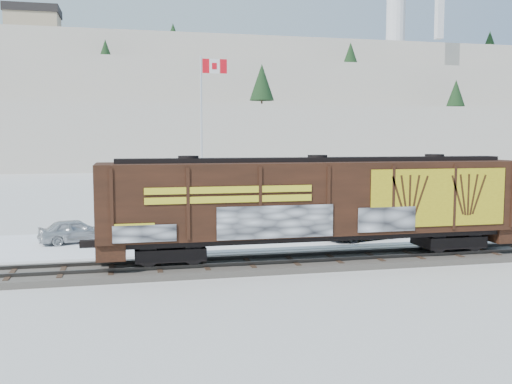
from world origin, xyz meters
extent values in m
plane|color=white|center=(0.00, 0.00, 0.00)|extent=(500.00, 500.00, 0.00)
cube|color=#59544C|center=(0.00, 0.00, 0.14)|extent=(50.00, 3.40, 0.28)
cube|color=#33302D|center=(0.00, -0.72, 0.35)|extent=(50.00, 0.10, 0.15)
cube|color=#33302D|center=(0.00, 0.72, 0.35)|extent=(50.00, 0.10, 0.15)
cube|color=white|center=(0.00, 7.50, 0.01)|extent=(40.00, 8.00, 0.03)
cube|color=white|center=(0.00, 95.00, 6.00)|extent=(360.00, 40.00, 12.00)
cube|color=white|center=(0.00, 125.00, 12.00)|extent=(360.00, 40.00, 24.00)
cube|color=white|center=(0.00, 160.00, 17.50)|extent=(360.00, 50.00, 35.00)
cone|color=black|center=(22.00, 90.00, 17.31)|extent=(5.04, 5.04, 7.38)
cone|color=black|center=(70.00, 96.00, 16.43)|extent=(4.20, 4.20, 6.15)
cone|color=black|center=(-10.00, 128.00, 28.13)|extent=(3.92, 3.92, 5.74)
cone|color=black|center=(55.00, 124.00, 28.72)|extent=(4.48, 4.48, 6.56)
cone|color=black|center=(10.00, 162.00, 39.43)|extent=(4.20, 4.20, 6.15)
cone|color=black|center=(120.00, 156.00, 40.02)|extent=(4.76, 4.76, 6.97)
cube|color=tan|center=(-32.00, 162.00, 39.00)|extent=(15.00, 12.00, 8.00)
cube|color=black|center=(-32.00, 162.00, 44.20)|extent=(15.75, 12.60, 2.40)
cube|color=black|center=(-3.52, 0.00, 0.88)|extent=(3.00, 2.00, 0.90)
cube|color=black|center=(9.99, 0.00, 0.88)|extent=(3.00, 2.00, 0.90)
cylinder|color=black|center=(-4.47, -0.78, 0.88)|extent=(0.90, 0.12, 0.90)
cube|color=black|center=(3.24, 0.00, 1.41)|extent=(19.64, 2.40, 0.25)
cube|color=#32180D|center=(3.24, 0.00, 3.15)|extent=(19.64, 3.00, 3.23)
cube|color=black|center=(3.24, 0.00, 4.86)|extent=(18.07, 0.90, 0.20)
cube|color=gold|center=(8.54, -1.54, 3.15)|extent=(6.68, 0.03, 2.62)
cube|color=gold|center=(-1.08, -1.54, 3.50)|extent=(7.07, 0.02, 0.70)
cube|color=silver|center=(0.88, -1.55, 2.28)|extent=(5.11, 0.03, 1.40)
cylinder|color=silver|center=(-0.07, 15.56, 0.10)|extent=(0.90, 0.90, 0.20)
cylinder|color=silver|center=(-0.07, 15.56, 5.80)|extent=(0.14, 0.14, 11.59)
cube|color=red|center=(0.28, 15.56, 10.89)|extent=(0.50, 0.07, 1.00)
cube|color=white|center=(0.88, 15.56, 10.89)|extent=(0.70, 0.09, 1.00)
cube|color=red|center=(1.53, 15.56, 10.89)|extent=(0.50, 0.07, 1.00)
imported|color=#BABEC2|center=(-8.14, 8.07, 0.70)|extent=(4.22, 2.57, 1.34)
imported|color=silver|center=(-4.50, 8.27, 0.69)|extent=(4.12, 1.69, 1.33)
imported|color=black|center=(8.02, 5.67, 0.76)|extent=(5.43, 3.42, 1.47)
camera|label=1|loc=(-5.27, -24.76, 5.82)|focal=40.00mm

